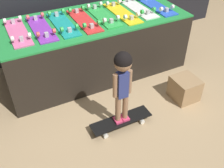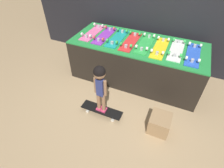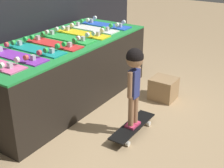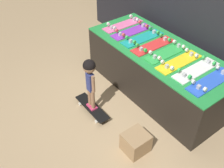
# 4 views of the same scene
# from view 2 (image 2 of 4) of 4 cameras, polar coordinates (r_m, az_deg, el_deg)

# --- Properties ---
(ground_plane) EXTENTS (16.00, 16.00, 0.00)m
(ground_plane) POSITION_cam_2_polar(r_m,az_deg,el_deg) (3.11, 3.62, -4.46)
(ground_plane) COLOR tan
(back_wall) EXTENTS (5.20, 0.10, 2.57)m
(back_wall) POSITION_cam_2_polar(r_m,az_deg,el_deg) (3.57, 13.04, 25.15)
(back_wall) COLOR black
(back_wall) RESTS_ON ground_plane
(display_rack) EXTENTS (2.34, 0.97, 0.76)m
(display_rack) POSITION_cam_2_polar(r_m,az_deg,el_deg) (3.34, 7.88, 7.39)
(display_rack) COLOR black
(display_rack) RESTS_ON ground_plane
(skateboard_pink_on_rack) EXTENTS (0.20, 0.73, 0.09)m
(skateboard_pink_on_rack) POSITION_cam_2_polar(r_m,az_deg,el_deg) (3.47, -6.24, 16.48)
(skateboard_pink_on_rack) COLOR pink
(skateboard_pink_on_rack) RESTS_ON display_rack
(skateboard_purple_on_rack) EXTENTS (0.20, 0.73, 0.09)m
(skateboard_purple_on_rack) POSITION_cam_2_polar(r_m,az_deg,el_deg) (3.34, -2.42, 15.65)
(skateboard_purple_on_rack) COLOR purple
(skateboard_purple_on_rack) RESTS_ON display_rack
(skateboard_teal_on_rack) EXTENTS (0.20, 0.73, 0.09)m
(skateboard_teal_on_rack) POSITION_cam_2_polar(r_m,az_deg,el_deg) (3.24, 1.81, 14.83)
(skateboard_teal_on_rack) COLOR teal
(skateboard_teal_on_rack) RESTS_ON display_rack
(skateboard_red_on_rack) EXTENTS (0.20, 0.73, 0.09)m
(skateboard_red_on_rack) POSITION_cam_2_polar(r_m,az_deg,el_deg) (3.15, 6.15, 13.77)
(skateboard_red_on_rack) COLOR red
(skateboard_red_on_rack) RESTS_ON display_rack
(skateboard_green_on_rack) EXTENTS (0.20, 0.73, 0.09)m
(skateboard_green_on_rack) POSITION_cam_2_polar(r_m,az_deg,el_deg) (3.11, 10.87, 12.87)
(skateboard_green_on_rack) COLOR green
(skateboard_green_on_rack) RESTS_ON display_rack
(skateboard_yellow_on_rack) EXTENTS (0.20, 0.73, 0.09)m
(skateboard_yellow_on_rack) POSITION_cam_2_polar(r_m,az_deg,el_deg) (3.05, 15.46, 11.48)
(skateboard_yellow_on_rack) COLOR yellow
(skateboard_yellow_on_rack) RESTS_ON display_rack
(skateboard_white_on_rack) EXTENTS (0.20, 0.73, 0.09)m
(skateboard_white_on_rack) POSITION_cam_2_polar(r_m,az_deg,el_deg) (3.07, 20.34, 10.54)
(skateboard_white_on_rack) COLOR white
(skateboard_white_on_rack) RESTS_ON display_rack
(skateboard_blue_on_rack) EXTENTS (0.20, 0.73, 0.09)m
(skateboard_blue_on_rack) POSITION_cam_2_polar(r_m,az_deg,el_deg) (3.04, 24.99, 8.88)
(skateboard_blue_on_rack) COLOR blue
(skateboard_blue_on_rack) RESTS_ON display_rack
(skateboard_on_floor) EXTENTS (0.67, 0.18, 0.09)m
(skateboard_on_floor) POSITION_cam_2_polar(r_m,az_deg,el_deg) (2.82, -3.39, -8.53)
(skateboard_on_floor) COLOR black
(skateboard_on_floor) RESTS_ON ground_plane
(child) EXTENTS (0.20, 0.17, 0.83)m
(child) POSITION_cam_2_polar(r_m,az_deg,el_deg) (2.39, -3.95, 0.80)
(child) COLOR #E03D6B
(child) RESTS_ON skateboard_on_floor
(storage_box) EXTENTS (0.29, 0.30, 0.27)m
(storage_box) POSITION_cam_2_polar(r_m,az_deg,el_deg) (2.67, 15.25, -12.26)
(storage_box) COLOR #A37F56
(storage_box) RESTS_ON ground_plane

